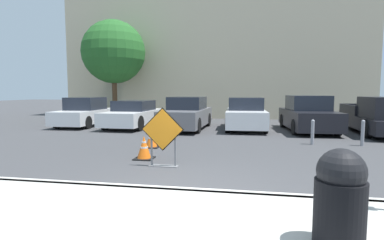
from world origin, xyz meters
The scene contains 18 objects.
ground_plane centered at (0.00, 10.00, 0.00)m, with size 96.00×96.00×0.00m, color #3D3D3F.
sidewalk_strip centered at (0.00, -1.28, 0.07)m, with size 28.85×2.56×0.14m.
curb_lip centered at (0.00, 0.00, 0.07)m, with size 28.85×0.20×0.14m.
road_closed_sign centered at (-0.96, 1.94, 0.78)m, with size 1.04×0.20×1.43m.
traffic_cone_nearest centered at (-1.69, 2.67, 0.30)m, with size 0.50×0.50×0.63m.
traffic_cone_second centered at (-2.01, 4.33, 0.30)m, with size 0.50×0.50×0.62m.
traffic_cone_third centered at (-2.24, 5.79, 0.35)m, with size 0.49×0.49×0.72m.
parked_car_nearest centered at (-7.41, 9.79, 0.68)m, with size 1.89×4.31×1.51m.
parked_car_second centered at (-4.60, 9.53, 0.65)m, with size 2.02×4.44×1.36m.
parked_car_third centered at (-1.79, 9.33, 0.72)m, with size 1.97×4.61×1.56m.
parked_car_fourth centered at (1.02, 9.70, 0.71)m, with size 1.94×4.31×1.53m.
parked_car_fifth centered at (3.82, 9.47, 0.74)m, with size 2.10×4.54×1.63m.
pickup_truck centered at (6.61, 8.90, 0.72)m, with size 2.16×5.61×1.60m.
trash_bin centered at (1.98, -1.59, 0.68)m, with size 0.53×0.53×1.07m.
bollard_nearest centered at (3.27, 5.80, 0.46)m, with size 0.12×0.12×0.86m.
bollard_second centered at (4.86, 5.80, 0.46)m, with size 0.12×0.12×0.88m.
building_facade_backdrop centered at (-1.34, 17.65, 4.46)m, with size 20.89×5.00×8.93m.
street_tree_behind_lot centered at (-7.27, 13.21, 4.31)m, with size 3.98×3.98×6.31m.
Camera 1 is at (0.96, -4.92, 1.81)m, focal length 28.00 mm.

